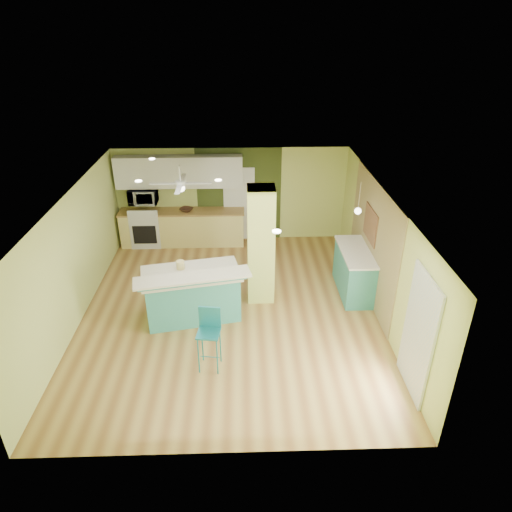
{
  "coord_description": "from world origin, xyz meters",
  "views": [
    {
      "loc": [
        0.27,
        -7.87,
        5.43
      ],
      "look_at": [
        0.55,
        0.4,
        1.06
      ],
      "focal_mm": 32.0,
      "sensor_mm": 36.0,
      "label": 1
    }
  ],
  "objects_px": {
    "canister": "(180,265)",
    "peninsula": "(192,293)",
    "side_counter": "(355,271)",
    "fruit_bowl": "(186,210)",
    "bar_stool": "(209,329)"
  },
  "relations": [
    {
      "from": "bar_stool",
      "to": "side_counter",
      "type": "height_order",
      "value": "bar_stool"
    },
    {
      "from": "side_counter",
      "to": "canister",
      "type": "height_order",
      "value": "canister"
    },
    {
      "from": "canister",
      "to": "side_counter",
      "type": "bearing_deg",
      "value": 9.86
    },
    {
      "from": "fruit_bowl",
      "to": "peninsula",
      "type": "bearing_deg",
      "value": -82.64
    },
    {
      "from": "side_counter",
      "to": "canister",
      "type": "distance_m",
      "value": 3.76
    },
    {
      "from": "fruit_bowl",
      "to": "bar_stool",
      "type": "bearing_deg",
      "value": -79.84
    },
    {
      "from": "canister",
      "to": "peninsula",
      "type": "bearing_deg",
      "value": -40.38
    },
    {
      "from": "bar_stool",
      "to": "side_counter",
      "type": "xyz_separation_m",
      "value": [
        3.01,
        2.3,
        -0.25
      ]
    },
    {
      "from": "bar_stool",
      "to": "canister",
      "type": "relative_size",
      "value": 6.89
    },
    {
      "from": "side_counter",
      "to": "fruit_bowl",
      "type": "distance_m",
      "value": 4.65
    },
    {
      "from": "peninsula",
      "to": "fruit_bowl",
      "type": "height_order",
      "value": "peninsula"
    },
    {
      "from": "side_counter",
      "to": "canister",
      "type": "relative_size",
      "value": 9.49
    },
    {
      "from": "peninsula",
      "to": "fruit_bowl",
      "type": "bearing_deg",
      "value": 85.88
    },
    {
      "from": "peninsula",
      "to": "canister",
      "type": "distance_m",
      "value": 0.62
    },
    {
      "from": "peninsula",
      "to": "side_counter",
      "type": "relative_size",
      "value": 1.41
    }
  ]
}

